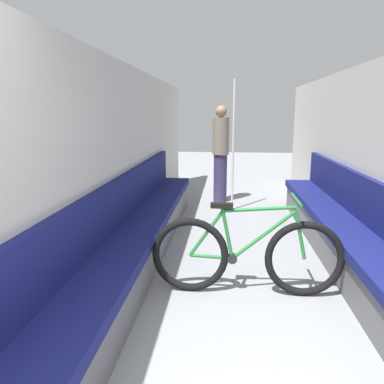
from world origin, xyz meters
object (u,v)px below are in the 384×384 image
bench_seat_row_left (140,234)px  grab_pole_near (233,148)px  bench_seat_row_right (349,240)px  bicycle (246,255)px  passenger_standing (221,153)px

bench_seat_row_left → grab_pole_near: grab_pole_near is taller
bench_seat_row_right → bicycle: 1.31m
bench_seat_row_left → bench_seat_row_right: same height
bench_seat_row_left → bicycle: (1.14, -0.68, 0.05)m
bench_seat_row_right → passenger_standing: bearing=115.6°
bicycle → bench_seat_row_left: bearing=166.3°
bicycle → grab_pole_near: grab_pole_near is taller
bench_seat_row_right → bicycle: (-1.12, -0.68, 0.05)m
grab_pole_near → bench_seat_row_left: bearing=-113.8°
bench_seat_row_right → passenger_standing: passenger_standing is taller
passenger_standing → bench_seat_row_right: bearing=-140.1°
bench_seat_row_right → passenger_standing: 3.37m
bench_seat_row_left → bench_seat_row_right: (2.26, 0.00, 0.00)m
grab_pole_near → bicycle: bearing=-88.3°
bicycle → passenger_standing: passenger_standing is taller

